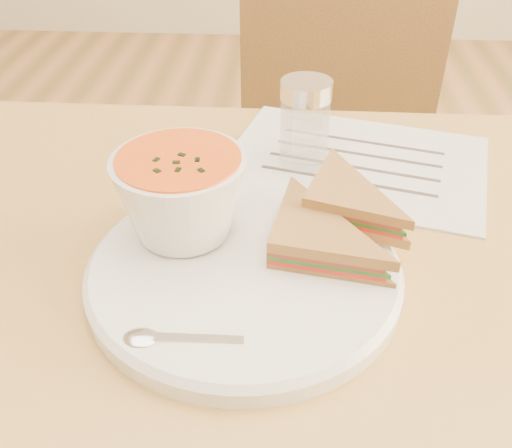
# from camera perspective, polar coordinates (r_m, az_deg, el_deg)

# --- Properties ---
(chair_far) EXTENTS (0.47, 0.47, 0.89)m
(chair_far) POSITION_cam_1_polar(r_m,az_deg,el_deg) (1.14, 5.65, 0.14)
(chair_far) COLOR brown
(chair_far) RESTS_ON floor
(plate) EXTENTS (0.31, 0.31, 0.02)m
(plate) POSITION_cam_1_polar(r_m,az_deg,el_deg) (0.54, -1.19, -4.77)
(plate) COLOR white
(plate) RESTS_ON dining_table
(soup_bowl) EXTENTS (0.13, 0.13, 0.09)m
(soup_bowl) POSITION_cam_1_polar(r_m,az_deg,el_deg) (0.55, -7.43, 2.48)
(soup_bowl) COLOR white
(soup_bowl) RESTS_ON plate
(sandwich_half_a) EXTENTS (0.14, 0.14, 0.04)m
(sandwich_half_a) POSITION_cam_1_polar(r_m,az_deg,el_deg) (0.52, 1.05, -3.47)
(sandwich_half_a) COLOR olive
(sandwich_half_a) RESTS_ON plate
(sandwich_half_b) EXTENTS (0.13, 0.13, 0.03)m
(sandwich_half_b) POSITION_cam_1_polar(r_m,az_deg,el_deg) (0.56, 4.55, 1.17)
(sandwich_half_b) COLOR olive
(sandwich_half_b) RESTS_ON plate
(spoon) EXTENTS (0.16, 0.04, 0.01)m
(spoon) POSITION_cam_1_polar(r_m,az_deg,el_deg) (0.47, -5.80, -11.48)
(spoon) COLOR silver
(spoon) RESTS_ON plate
(paper_menu) EXTENTS (0.37, 0.31, 0.00)m
(paper_menu) POSITION_cam_1_polar(r_m,az_deg,el_deg) (0.74, 9.85, 6.22)
(paper_menu) COLOR silver
(paper_menu) RESTS_ON dining_table
(condiment_shaker) EXTENTS (0.08, 0.08, 0.11)m
(condiment_shaker) POSITION_cam_1_polar(r_m,az_deg,el_deg) (0.70, 4.88, 9.89)
(condiment_shaker) COLOR silver
(condiment_shaker) RESTS_ON dining_table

